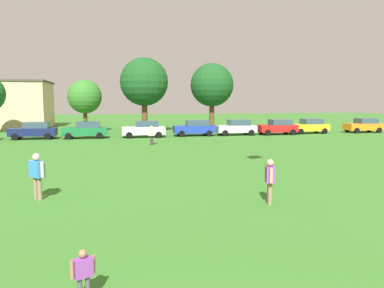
% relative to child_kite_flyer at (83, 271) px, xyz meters
% --- Properties ---
extents(ground_plane, '(160.00, 160.00, 0.00)m').
position_rel_child_kite_flyer_xyz_m(ground_plane, '(1.06, 25.60, -0.59)').
color(ground_plane, '#387528').
extents(child_kite_flyer, '(0.43, 0.30, 0.99)m').
position_rel_child_kite_flyer_xyz_m(child_kite_flyer, '(0.00, 0.00, 0.00)').
color(child_kite_flyer, '#4C4C51').
rests_on(child_kite_flyer, ground).
extents(adult_bystander, '(0.42, 0.74, 1.59)m').
position_rel_child_kite_flyer_xyz_m(adult_bystander, '(5.89, 5.43, 0.36)').
color(adult_bystander, '#8C7259').
rests_on(adult_bystander, ground).
extents(bystander_near_trees, '(0.60, 0.57, 1.60)m').
position_rel_child_kite_flyer_xyz_m(bystander_near_trees, '(3.51, 24.27, 0.36)').
color(bystander_near_trees, '#3F3833').
rests_on(bystander_near_trees, ground).
extents(bystander_midfield, '(0.62, 0.63, 1.72)m').
position_rel_child_kite_flyer_xyz_m(bystander_midfield, '(-2.26, 7.68, 0.43)').
color(bystander_midfield, '#8C7259').
rests_on(bystander_midfield, ground).
extents(parked_car_navy_1, '(4.30, 2.02, 1.68)m').
position_rel_child_kite_flyer_xyz_m(parked_car_navy_1, '(-7.21, 31.59, 0.27)').
color(parked_car_navy_1, '#141E4C').
rests_on(parked_car_navy_1, ground).
extents(parked_car_green_2, '(4.30, 2.02, 1.68)m').
position_rel_child_kite_flyer_xyz_m(parked_car_green_2, '(-2.36, 31.38, 0.27)').
color(parked_car_green_2, '#196B38').
rests_on(parked_car_green_2, ground).
extents(parked_car_white_3, '(4.30, 2.02, 1.68)m').
position_rel_child_kite_flyer_xyz_m(parked_car_white_3, '(3.40, 31.16, 0.27)').
color(parked_car_white_3, white).
rests_on(parked_car_white_3, ground).
extents(parked_car_blue_4, '(4.30, 2.02, 1.68)m').
position_rel_child_kite_flyer_xyz_m(parked_car_blue_4, '(8.77, 31.77, 0.27)').
color(parked_car_blue_4, '#1E38AD').
rests_on(parked_car_blue_4, ground).
extents(parked_car_silver_5, '(4.30, 2.02, 1.68)m').
position_rel_child_kite_flyer_xyz_m(parked_car_silver_5, '(13.39, 31.68, 0.27)').
color(parked_car_silver_5, silver).
rests_on(parked_car_silver_5, ground).
extents(parked_car_red_6, '(4.30, 2.02, 1.68)m').
position_rel_child_kite_flyer_xyz_m(parked_car_red_6, '(18.09, 31.46, 0.27)').
color(parked_car_red_6, red).
rests_on(parked_car_red_6, ground).
extents(parked_car_yellow_7, '(4.30, 2.02, 1.68)m').
position_rel_child_kite_flyer_xyz_m(parked_car_yellow_7, '(22.29, 32.12, 0.27)').
color(parked_car_yellow_7, yellow).
rests_on(parked_car_yellow_7, ground).
extents(parked_car_orange_8, '(4.30, 2.02, 1.68)m').
position_rel_child_kite_flyer_xyz_m(parked_car_orange_8, '(29.25, 32.05, 0.27)').
color(parked_car_orange_8, orange).
rests_on(parked_car_orange_8, ground).
extents(tree_left, '(3.99, 3.99, 6.21)m').
position_rel_child_kite_flyer_xyz_m(tree_left, '(-2.97, 39.23, 3.61)').
color(tree_left, brown).
rests_on(tree_left, ground).
extents(tree_right, '(5.60, 5.60, 8.73)m').
position_rel_child_kite_flyer_xyz_m(tree_right, '(3.93, 37.28, 5.31)').
color(tree_right, brown).
rests_on(tree_right, ground).
extents(tree_far_right, '(5.40, 5.40, 8.41)m').
position_rel_child_kite_flyer_xyz_m(tree_far_right, '(12.48, 38.82, 5.09)').
color(tree_far_right, brown).
rests_on(tree_far_right, ground).
extents(house_left, '(8.69, 9.18, 6.54)m').
position_rel_child_kite_flyer_xyz_m(house_left, '(-12.95, 49.92, 2.69)').
color(house_left, beige).
rests_on(house_left, ground).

